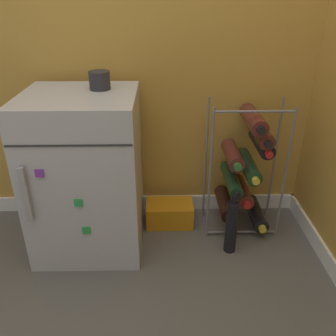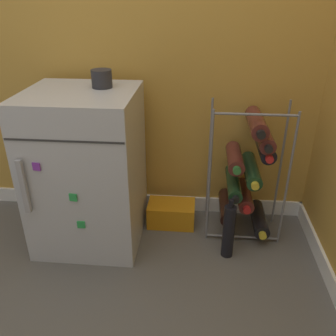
% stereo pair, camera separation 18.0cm
% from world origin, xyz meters
% --- Properties ---
extents(ground_plane, '(14.00, 14.00, 0.00)m').
position_xyz_m(ground_plane, '(0.00, 0.00, 0.00)').
color(ground_plane, '#56544F').
extents(mini_fridge, '(0.52, 0.51, 0.80)m').
position_xyz_m(mini_fridge, '(-0.39, 0.29, 0.40)').
color(mini_fridge, '#B7BABF').
rests_on(mini_fridge, ground_plane).
extents(wine_rack, '(0.39, 0.33, 0.72)m').
position_xyz_m(wine_rack, '(0.42, 0.40, 0.37)').
color(wine_rack, slate).
rests_on(wine_rack, ground_plane).
extents(soda_box, '(0.26, 0.16, 0.13)m').
position_xyz_m(soda_box, '(0.02, 0.43, 0.07)').
color(soda_box, orange).
rests_on(soda_box, ground_plane).
extents(fridge_top_cup, '(0.10, 0.10, 0.08)m').
position_xyz_m(fridge_top_cup, '(-0.30, 0.37, 0.84)').
color(fridge_top_cup, '#28282D').
rests_on(fridge_top_cup, mini_fridge).
extents(loose_bottle_floor, '(0.06, 0.06, 0.33)m').
position_xyz_m(loose_bottle_floor, '(0.33, 0.19, 0.15)').
color(loose_bottle_floor, black).
rests_on(loose_bottle_floor, ground_plane).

